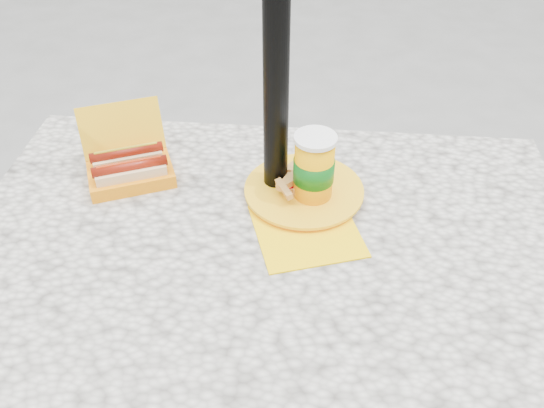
# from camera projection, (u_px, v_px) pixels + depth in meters

# --- Properties ---
(picnic_table) EXTENTS (1.20, 0.80, 0.75)m
(picnic_table) POSITION_uv_depth(u_px,v_px,m) (268.00, 276.00, 1.18)
(picnic_table) COLOR beige
(picnic_table) RESTS_ON ground
(umbrella_pole) EXTENTS (0.05, 0.05, 2.20)m
(umbrella_pole) POSITION_uv_depth(u_px,v_px,m) (276.00, 31.00, 1.01)
(umbrella_pole) COLOR black
(umbrella_pole) RESTS_ON ground
(hotdog_box) EXTENTS (0.23, 0.22, 0.14)m
(hotdog_box) POSITION_uv_depth(u_px,v_px,m) (130.00, 167.00, 1.24)
(hotdog_box) COLOR #F2B115
(hotdog_box) RESTS_ON picnic_table
(fries_plate) EXTENTS (0.26, 0.36, 0.05)m
(fries_plate) POSITION_uv_depth(u_px,v_px,m) (303.00, 192.00, 1.20)
(fries_plate) COLOR #FFC704
(fries_plate) RESTS_ON picnic_table
(soda_cup) EXTENTS (0.08, 0.08, 0.16)m
(soda_cup) POSITION_uv_depth(u_px,v_px,m) (314.00, 170.00, 1.15)
(soda_cup) COLOR #FFA600
(soda_cup) RESTS_ON picnic_table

